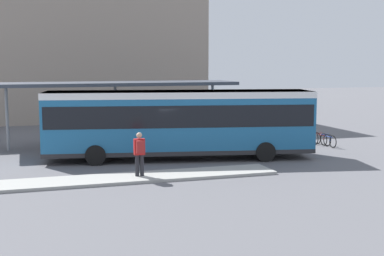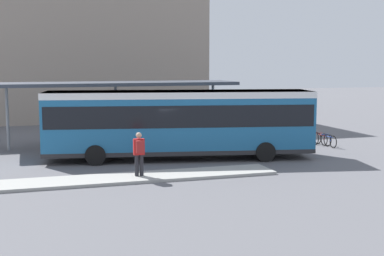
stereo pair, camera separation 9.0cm
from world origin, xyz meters
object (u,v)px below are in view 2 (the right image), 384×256
(bicycle_red, at_px, (322,139))
(pedestrian_waiting, at_px, (139,151))
(bicycle_yellow, at_px, (312,137))
(city_bus, at_px, (180,119))
(bicycle_blue, at_px, (329,140))

(bicycle_red, bearing_deg, pedestrian_waiting, 109.52)
(pedestrian_waiting, bearing_deg, bicycle_yellow, -60.37)
(city_bus, relative_size, pedestrian_waiting, 7.39)
(bicycle_red, bearing_deg, city_bus, 94.87)
(bicycle_red, bearing_deg, bicycle_blue, 171.37)
(city_bus, distance_m, bicycle_blue, 8.93)
(bicycle_blue, distance_m, bicycle_yellow, 1.37)
(city_bus, distance_m, bicycle_red, 9.06)
(pedestrian_waiting, bearing_deg, city_bus, -35.03)
(pedestrian_waiting, relative_size, bicycle_blue, 1.08)
(bicycle_red, distance_m, bicycle_yellow, 0.73)
(bicycle_yellow, bearing_deg, bicycle_red, -151.59)
(city_bus, bearing_deg, bicycle_red, 22.04)
(bicycle_blue, bearing_deg, bicycle_yellow, 10.53)
(bicycle_blue, xyz_separation_m, bicycle_yellow, (-0.25, 1.34, 0.03))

